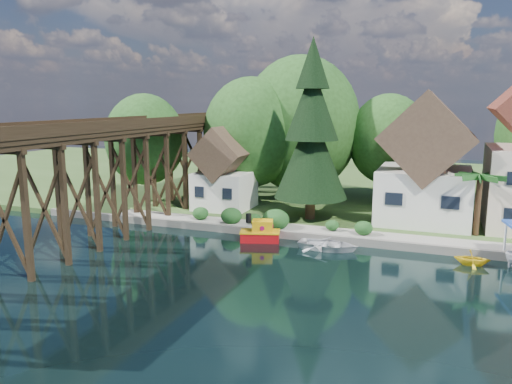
# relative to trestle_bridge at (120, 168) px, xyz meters

# --- Properties ---
(ground) EXTENTS (140.00, 140.00, 0.00)m
(ground) POSITION_rel_trestle_bridge_xyz_m (16.00, -5.17, -5.35)
(ground) COLOR black
(ground) RESTS_ON ground
(bank) EXTENTS (140.00, 52.00, 0.50)m
(bank) POSITION_rel_trestle_bridge_xyz_m (16.00, 28.83, -5.10)
(bank) COLOR #324D1E
(bank) RESTS_ON ground
(seawall) EXTENTS (60.00, 0.40, 0.62)m
(seawall) POSITION_rel_trestle_bridge_xyz_m (20.00, 2.83, -5.04)
(seawall) COLOR slate
(seawall) RESTS_ON ground
(promenade) EXTENTS (50.00, 2.60, 0.06)m
(promenade) POSITION_rel_trestle_bridge_xyz_m (22.00, 4.13, -4.82)
(promenade) COLOR gray
(promenade) RESTS_ON bank
(trestle_bridge) EXTENTS (4.12, 44.18, 9.30)m
(trestle_bridge) POSITION_rel_trestle_bridge_xyz_m (0.00, 0.00, 0.00)
(trestle_bridge) COLOR black
(trestle_bridge) RESTS_ON ground
(house_left) EXTENTS (7.64, 8.64, 11.02)m
(house_left) POSITION_rel_trestle_bridge_xyz_m (23.00, 10.83, -0.21)
(house_left) COLOR white
(house_left) RESTS_ON bank
(shed) EXTENTS (5.09, 5.40, 7.85)m
(shed) POSITION_rel_trestle_bridge_xyz_m (5.00, 9.33, -1.52)
(shed) COLOR white
(shed) RESTS_ON bank
(bg_trees) EXTENTS (49.90, 13.30, 10.57)m
(bg_trees) POSITION_rel_trestle_bridge_xyz_m (17.00, 16.08, 1.94)
(bg_trees) COLOR #382314
(bg_trees) RESTS_ON bank
(shrubs) EXTENTS (15.76, 2.47, 1.70)m
(shrubs) POSITION_rel_trestle_bridge_xyz_m (11.40, 4.09, -4.12)
(shrubs) COLOR #174117
(shrubs) RESTS_ON bank
(conifer) EXTENTS (6.26, 6.26, 15.42)m
(conifer) POSITION_rel_trestle_bridge_xyz_m (13.77, 8.00, 2.57)
(conifer) COLOR #382314
(conifer) RESTS_ON bank
(palm_tree) EXTENTS (4.30, 4.30, 5.03)m
(palm_tree) POSITION_rel_trestle_bridge_xyz_m (27.06, 7.21, -0.46)
(palm_tree) COLOR #382314
(palm_tree) RESTS_ON bank
(tugboat) EXTENTS (3.37, 2.46, 2.20)m
(tugboat) POSITION_rel_trestle_bridge_xyz_m (11.58, 1.44, -4.69)
(tugboat) COLOR #BC0C12
(tugboat) RESTS_ON ground
(boat_white_a) EXTENTS (4.45, 3.22, 0.91)m
(boat_white_a) POSITION_rel_trestle_bridge_xyz_m (16.95, 1.09, -4.89)
(boat_white_a) COLOR silver
(boat_white_a) RESTS_ON ground
(boat_yellow) EXTENTS (2.22, 1.92, 1.16)m
(boat_yellow) POSITION_rel_trestle_bridge_xyz_m (26.57, 0.98, -4.77)
(boat_yellow) COLOR yellow
(boat_yellow) RESTS_ON ground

